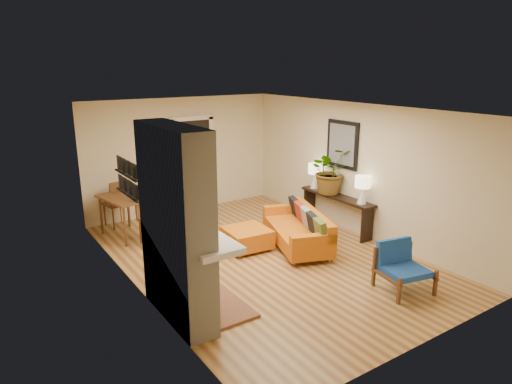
# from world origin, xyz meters

# --- Properties ---
(room_shell) EXTENTS (6.50, 6.50, 6.50)m
(room_shell) POSITION_xyz_m (0.60, 2.63, 1.24)
(room_shell) COLOR tan
(room_shell) RESTS_ON ground
(fireplace) EXTENTS (1.09, 1.68, 2.60)m
(fireplace) POSITION_xyz_m (-2.00, -1.00, 1.24)
(fireplace) COLOR white
(fireplace) RESTS_ON ground
(sofa) EXTENTS (1.40, 2.05, 0.74)m
(sofa) POSITION_xyz_m (0.89, 0.04, 0.33)
(sofa) COLOR silver
(sofa) RESTS_ON ground
(ottoman) EXTENTS (0.82, 0.82, 0.39)m
(ottoman) POSITION_xyz_m (-0.02, 0.47, 0.22)
(ottoman) COLOR silver
(ottoman) RESTS_ON ground
(blue_chair) EXTENTS (0.82, 0.81, 0.73)m
(blue_chair) POSITION_xyz_m (1.08, -2.12, 0.40)
(blue_chair) COLOR brown
(blue_chair) RESTS_ON ground
(dining_table) EXTENTS (1.04, 1.91, 1.00)m
(dining_table) POSITION_xyz_m (-1.57, 2.34, 0.66)
(dining_table) COLOR brown
(dining_table) RESTS_ON ground
(console_table) EXTENTS (0.34, 1.85, 0.72)m
(console_table) POSITION_xyz_m (2.07, 0.33, 0.58)
(console_table) COLOR black
(console_table) RESTS_ON ground
(lamp_near) EXTENTS (0.30, 0.30, 0.54)m
(lamp_near) POSITION_xyz_m (2.07, -0.35, 1.06)
(lamp_near) COLOR white
(lamp_near) RESTS_ON console_table
(lamp_far) EXTENTS (0.30, 0.30, 0.54)m
(lamp_far) POSITION_xyz_m (2.07, 1.03, 1.06)
(lamp_far) COLOR white
(lamp_far) RESTS_ON console_table
(houseplant) EXTENTS (1.05, 0.97, 0.97)m
(houseplant) POSITION_xyz_m (2.06, 0.53, 1.21)
(houseplant) COLOR #1E5919
(houseplant) RESTS_ON console_table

